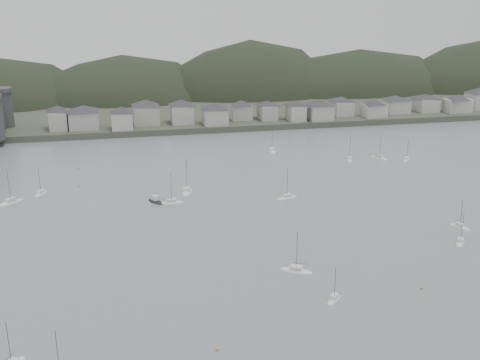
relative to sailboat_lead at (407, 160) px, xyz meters
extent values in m
plane|color=slate|center=(-76.19, -104.90, -0.18)|extent=(900.00, 900.00, 0.00)
cube|color=#383D2D|center=(-76.19, 190.10, 1.32)|extent=(900.00, 250.00, 3.00)
ellipsoid|color=black|center=(-108.48, 167.96, -10.15)|extent=(132.08, 90.41, 79.74)
ellipsoid|color=black|center=(-25.54, 168.03, -12.86)|extent=(133.88, 88.37, 101.41)
ellipsoid|color=black|center=(49.76, 163.01, -10.50)|extent=(165.81, 81.78, 82.55)
cylinder|color=#343336|center=(-168.19, 89.10, 11.32)|extent=(10.00, 10.00, 17.00)
cube|color=gray|center=(-141.19, 77.06, 7.11)|extent=(8.34, 12.91, 8.59)
pyramid|color=#2D2D33|center=(-141.19, 77.06, 12.91)|extent=(15.78, 15.78, 3.01)
cube|color=gray|center=(-129.51, 76.42, 7.00)|extent=(13.68, 13.35, 8.36)
pyramid|color=#2D2D33|center=(-129.51, 76.42, 12.64)|extent=(20.07, 20.07, 2.93)
cube|color=#9A9891|center=(-111.76, 71.11, 6.86)|extent=(9.78, 10.20, 8.08)
pyramid|color=#2D2D33|center=(-111.76, 71.11, 12.31)|extent=(14.83, 14.83, 2.83)
cube|color=gray|center=(-99.70, 80.74, 7.36)|extent=(12.59, 13.33, 9.09)
pyramid|color=#2D2D33|center=(-99.70, 80.74, 13.50)|extent=(19.24, 19.24, 3.18)
cube|color=#9A9891|center=(-81.93, 79.20, 7.25)|extent=(10.74, 12.17, 8.87)
pyramid|color=#2D2D33|center=(-81.93, 79.20, 13.24)|extent=(17.01, 17.01, 3.10)
cube|color=gray|center=(-66.26, 72.63, 6.66)|extent=(11.63, 12.09, 7.69)
pyramid|color=#2D2D33|center=(-66.26, 72.63, 11.85)|extent=(17.61, 17.61, 2.69)
cube|color=gray|center=(-50.93, 81.29, 6.54)|extent=(10.37, 9.35, 7.44)
pyramid|color=#2D2D33|center=(-50.93, 81.29, 11.56)|extent=(14.65, 14.65, 2.60)
cube|color=gray|center=(-37.56, 78.89, 6.43)|extent=(8.24, 12.20, 7.22)
pyramid|color=#2D2D33|center=(-37.56, 78.89, 11.30)|extent=(15.17, 15.17, 2.53)
cube|color=#9A9891|center=(-23.69, 73.65, 6.55)|extent=(8.06, 10.91, 7.46)
pyramid|color=#2D2D33|center=(-23.69, 73.65, 11.58)|extent=(14.08, 14.08, 2.61)
cube|color=gray|center=(-11.37, 72.16, 6.65)|extent=(11.73, 11.78, 7.66)
pyramid|color=#2D2D33|center=(-11.37, 72.16, 11.82)|extent=(17.46, 17.46, 2.68)
cube|color=#9A9891|center=(4.45, 82.01, 6.48)|extent=(10.19, 13.02, 7.33)
pyramid|color=#2D2D33|center=(4.45, 82.01, 11.43)|extent=(17.23, 17.23, 2.57)
cube|color=#9A9891|center=(19.36, 73.16, 6.26)|extent=(11.70, 9.81, 6.88)
pyramid|color=#2D2D33|center=(19.36, 73.16, 10.90)|extent=(15.97, 15.97, 2.41)
cube|color=#9A9891|center=(36.22, 82.00, 6.32)|extent=(12.83, 12.48, 7.00)
pyramid|color=#2D2D33|center=(36.22, 82.00, 11.04)|extent=(18.79, 18.79, 2.45)
cube|color=#9A9891|center=(54.54, 82.52, 6.30)|extent=(11.07, 13.50, 6.97)
pyramid|color=#2D2D33|center=(54.54, 82.52, 11.01)|extent=(18.25, 18.25, 2.44)
cube|color=#9A9891|center=(69.83, 74.82, 6.49)|extent=(13.75, 9.12, 7.34)
pyramid|color=#2D2D33|center=(69.83, 74.82, 11.44)|extent=(16.97, 16.97, 2.57)
cube|color=#9A9891|center=(86.74, 81.05, 7.34)|extent=(11.37, 11.57, 9.05)
pyramid|color=#2D2D33|center=(86.74, 81.05, 13.45)|extent=(17.03, 17.03, 3.17)
ellipsoid|color=silver|center=(0.00, 0.00, -0.13)|extent=(6.33, 6.66, 1.39)
cube|color=silver|center=(0.00, 0.00, 0.86)|extent=(2.77, 2.84, 0.70)
cylinder|color=#3F3F42|center=(0.00, 0.00, 4.37)|extent=(0.12, 0.12, 8.71)
cylinder|color=#3F3F42|center=(-0.84, 0.93, 1.41)|extent=(2.18, 2.39, 0.10)
ellipsoid|color=silver|center=(-61.30, -34.22, -0.13)|extent=(8.41, 4.73, 1.60)
cube|color=silver|center=(-61.30, -34.22, 0.97)|extent=(3.19, 2.48, 0.70)
cylinder|color=#3F3F42|center=(-61.30, -34.22, 5.02)|extent=(0.12, 0.12, 10.01)
cylinder|color=#3F3F42|center=(-62.68, -33.81, 1.52)|extent=(3.49, 1.12, 0.10)
ellipsoid|color=silver|center=(-70.85, -100.64, -0.13)|extent=(5.70, 5.77, 1.23)
cube|color=silver|center=(-70.85, -100.64, 0.78)|extent=(2.47, 2.48, 0.70)
cylinder|color=#3F3F42|center=(-70.85, -100.64, 3.86)|extent=(0.12, 0.12, 7.68)
cylinder|color=#3F3F42|center=(-70.08, -101.43, 1.33)|extent=(2.00, 2.05, 0.10)
ellipsoid|color=silver|center=(-22.84, 5.05, -0.13)|extent=(4.79, 8.50, 1.62)
cube|color=silver|center=(-22.84, 5.05, 0.98)|extent=(2.51, 3.22, 0.70)
cylinder|color=#3F3F42|center=(-22.84, 5.05, 5.08)|extent=(0.12, 0.12, 10.12)
cylinder|color=#3F3F42|center=(-23.25, 6.45, 1.53)|extent=(1.13, 3.52, 0.10)
ellipsoid|color=silver|center=(-49.73, 25.65, -0.13)|extent=(4.27, 9.77, 1.89)
cube|color=silver|center=(-49.73, 25.65, 1.11)|extent=(2.51, 3.56, 0.70)
cylinder|color=#3F3F42|center=(-49.73, 25.65, 5.92)|extent=(0.12, 0.12, 11.81)
cylinder|color=#3F3F42|center=(-49.96, 27.33, 1.66)|extent=(0.67, 4.22, 0.10)
ellipsoid|color=silver|center=(-140.92, -12.32, -0.13)|extent=(5.01, 7.65, 1.46)
cube|color=silver|center=(-140.92, -12.32, 0.90)|extent=(2.48, 2.99, 0.70)
cylinder|color=#3F3F42|center=(-140.92, -12.32, 4.59)|extent=(0.12, 0.12, 9.15)
cylinder|color=#3F3F42|center=(-141.44, -11.11, 1.45)|extent=(1.38, 3.07, 0.10)
ellipsoid|color=silver|center=(-20.26, -69.31, -0.13)|extent=(4.72, 7.07, 1.35)
cube|color=silver|center=(-20.26, -69.31, 0.84)|extent=(2.32, 2.77, 0.70)
cylinder|color=#3F3F42|center=(-20.26, -69.31, 4.25)|extent=(0.12, 0.12, 8.46)
cylinder|color=#3F3F42|center=(-19.77, -68.20, 1.39)|extent=(1.32, 2.83, 0.10)
ellipsoid|color=silver|center=(-149.39, -19.49, -0.13)|extent=(8.84, 8.10, 1.82)
cube|color=silver|center=(-149.39, -19.49, 1.08)|extent=(3.73, 3.59, 0.70)
cylinder|color=#3F3F42|center=(-149.39, -19.49, 5.71)|extent=(0.12, 0.12, 11.38)
cylinder|color=#3F3F42|center=(-148.14, -20.55, 1.63)|extent=(3.20, 2.72, 0.10)
ellipsoid|color=silver|center=(-92.63, -20.98, -0.13)|extent=(5.68, 10.19, 1.94)
cube|color=silver|center=(-92.63, -20.98, 1.14)|extent=(2.99, 3.86, 0.70)
cylinder|color=#3F3F42|center=(-92.63, -20.98, 6.08)|extent=(0.12, 0.12, 12.13)
cylinder|color=#3F3F42|center=(-92.14, -22.66, 1.69)|extent=(1.31, 4.22, 0.10)
cylinder|color=#3F3F42|center=(-135.64, -111.16, 4.64)|extent=(0.12, 0.12, 9.25)
cylinder|color=#3F3F42|center=(-136.23, -109.97, 1.46)|extent=(1.56, 3.03, 0.10)
ellipsoid|color=silver|center=(-74.71, -85.83, -0.13)|extent=(8.44, 6.35, 1.64)
cube|color=silver|center=(-74.71, -85.83, 0.99)|extent=(3.39, 2.99, 0.70)
cylinder|color=#3F3F42|center=(-74.71, -85.83, 5.15)|extent=(0.12, 0.12, 10.27)
cylinder|color=#3F3F42|center=(-73.43, -85.10, 1.54)|extent=(3.26, 1.92, 0.10)
ellipsoid|color=silver|center=(-98.89, -30.87, -0.13)|extent=(7.96, 2.74, 1.58)
cube|color=silver|center=(-98.89, -30.87, 0.96)|extent=(2.81, 1.81, 0.70)
cylinder|color=#3F3F42|center=(-98.89, -30.87, 4.95)|extent=(0.12, 0.12, 9.87)
cylinder|color=#3F3F42|center=(-100.31, -30.91, 1.51)|extent=(3.56, 0.20, 0.10)
ellipsoid|color=silver|center=(-26.32, -79.11, -0.13)|extent=(6.03, 6.57, 1.35)
cube|color=silver|center=(-26.32, -79.11, 0.85)|extent=(2.67, 2.77, 0.70)
cylinder|color=#3F3F42|center=(-26.32, -79.11, 4.25)|extent=(0.12, 0.12, 8.47)
cylinder|color=#3F3F42|center=(-25.53, -80.05, 1.40)|extent=(2.04, 2.39, 0.10)
cylinder|color=#3F3F42|center=(-127.12, -115.60, 4.53)|extent=(0.12, 0.12, 9.02)
ellipsoid|color=silver|center=(-9.58, 5.02, -0.13)|extent=(6.25, 8.72, 1.68)
cube|color=silver|center=(-9.58, 5.02, 1.01)|extent=(3.00, 3.47, 0.70)
cylinder|color=#3F3F42|center=(-9.58, 5.02, 5.28)|extent=(0.12, 0.12, 10.53)
cylinder|color=#3F3F42|center=(-10.27, 3.67, 1.56)|extent=(1.82, 3.42, 0.10)
ellipsoid|color=black|center=(-103.83, -28.59, -0.13)|extent=(5.91, 7.52, 1.59)
cube|color=silver|center=(-103.83, -28.59, 1.31)|extent=(2.84, 2.89, 1.40)
cylinder|color=#3F3F42|center=(-103.83, -28.59, 2.21)|extent=(0.10, 0.10, 1.20)
sphere|color=#B8803D|center=(-11.03, 11.88, -0.03)|extent=(0.70, 0.70, 0.70)
sphere|color=#B8803D|center=(-49.59, -100.13, -0.03)|extent=(0.70, 0.70, 0.70)
sphere|color=#B8803D|center=(-99.04, -113.53, -0.03)|extent=(0.70, 0.70, 0.70)
sphere|color=#B8803D|center=(-128.90, -6.74, -0.03)|extent=(0.70, 0.70, 0.70)
sphere|color=#B8803D|center=(-130.08, 15.87, -0.03)|extent=(0.70, 0.70, 0.70)
camera|label=1|loc=(-114.89, -204.54, 62.33)|focal=42.85mm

